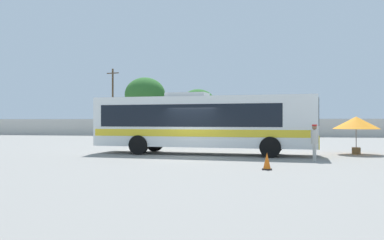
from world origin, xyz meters
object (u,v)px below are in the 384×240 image
(coach_bus_white_yellow, at_px, (201,121))
(utility_pole_near, at_px, (113,100))
(parked_car_second_silver, at_px, (201,130))
(roadside_tree_midleft, at_px, (198,105))
(vendor_umbrella_near_gate_orange, at_px, (356,123))
(attendant_by_bus_door, at_px, (314,140))
(parked_car_third_maroon, at_px, (257,130))
(roadside_tree_left, at_px, (145,95))
(parked_car_leftmost_black, at_px, (151,130))
(traffic_cone_on_apron, at_px, (267,161))

(coach_bus_white_yellow, distance_m, utility_pole_near, 34.22)
(parked_car_second_silver, relative_size, roadside_tree_midleft, 0.71)
(vendor_umbrella_near_gate_orange, height_order, roadside_tree_midleft, roadside_tree_midleft)
(attendant_by_bus_door, xyz_separation_m, parked_car_third_maroon, (-3.15, 26.25, -0.13))
(roadside_tree_left, height_order, roadside_tree_midleft, roadside_tree_left)
(parked_car_third_maroon, bearing_deg, coach_bus_white_yellow, -96.07)
(parked_car_leftmost_black, bearing_deg, parked_car_third_maroon, 4.99)
(utility_pole_near, bearing_deg, traffic_cone_on_apron, -60.43)
(vendor_umbrella_near_gate_orange, bearing_deg, parked_car_second_silver, 119.41)
(attendant_by_bus_door, distance_m, parked_car_second_silver, 27.50)
(parked_car_second_silver, bearing_deg, vendor_umbrella_near_gate_orange, -60.59)
(traffic_cone_on_apron, bearing_deg, parked_car_second_silver, 103.89)
(vendor_umbrella_near_gate_orange, xyz_separation_m, utility_pole_near, (-25.26, 28.01, 2.95))
(attendant_by_bus_door, relative_size, utility_pole_near, 0.18)
(attendant_by_bus_door, height_order, parked_car_leftmost_black, attendant_by_bus_door)
(attendant_by_bus_door, bearing_deg, vendor_umbrella_near_gate_orange, 58.32)
(utility_pole_near, distance_m, traffic_cone_on_apron, 41.68)
(roadside_tree_left, bearing_deg, traffic_cone_on_apron, -66.53)
(coach_bus_white_yellow, distance_m, traffic_cone_on_apron, 7.50)
(parked_car_second_silver, height_order, utility_pole_near, utility_pole_near)
(coach_bus_white_yellow, relative_size, vendor_umbrella_near_gate_orange, 4.91)
(vendor_umbrella_near_gate_orange, bearing_deg, attendant_by_bus_door, -121.68)
(parked_car_third_maroon, height_order, traffic_cone_on_apron, parked_car_third_maroon)
(coach_bus_white_yellow, height_order, parked_car_second_silver, coach_bus_white_yellow)
(coach_bus_white_yellow, relative_size, roadside_tree_left, 1.54)
(coach_bus_white_yellow, height_order, roadside_tree_left, roadside_tree_left)
(attendant_by_bus_door, bearing_deg, utility_pole_near, 124.89)
(attendant_by_bus_door, distance_m, parked_car_third_maroon, 26.44)
(parked_car_third_maroon, distance_m, roadside_tree_midleft, 11.20)
(roadside_tree_left, xyz_separation_m, traffic_cone_on_apron, (16.51, -38.03, -5.17))
(attendant_by_bus_door, xyz_separation_m, parked_car_leftmost_black, (-15.05, 25.21, -0.18))
(coach_bus_white_yellow, height_order, roadside_tree_midleft, roadside_tree_midleft)
(roadside_tree_midleft, height_order, traffic_cone_on_apron, roadside_tree_midleft)
(roadside_tree_left, relative_size, traffic_cone_on_apron, 12.28)
(utility_pole_near, distance_m, roadside_tree_left, 4.49)
(parked_car_third_maroon, distance_m, roadside_tree_left, 18.08)
(roadside_tree_midleft, bearing_deg, utility_pole_near, -174.32)
(vendor_umbrella_near_gate_orange, bearing_deg, traffic_cone_on_apron, -120.87)
(attendant_by_bus_door, relative_size, parked_car_third_maroon, 0.40)
(coach_bus_white_yellow, xyz_separation_m, roadside_tree_left, (-12.98, 31.59, 3.68))
(attendant_by_bus_door, bearing_deg, parked_car_third_maroon, 96.84)
(parked_car_third_maroon, xyz_separation_m, utility_pole_near, (-19.42, 6.12, 3.83))
(roadside_tree_midleft, bearing_deg, parked_car_leftmost_black, -115.70)
(roadside_tree_left, height_order, traffic_cone_on_apron, roadside_tree_left)
(vendor_umbrella_near_gate_orange, bearing_deg, utility_pole_near, 132.04)
(vendor_umbrella_near_gate_orange, distance_m, roadside_tree_midleft, 32.32)
(vendor_umbrella_near_gate_orange, distance_m, parked_car_leftmost_black, 27.39)
(parked_car_leftmost_black, bearing_deg, parked_car_second_silver, 6.30)
(utility_pole_near, bearing_deg, parked_car_leftmost_black, -43.58)
(attendant_by_bus_door, height_order, vendor_umbrella_near_gate_orange, vendor_umbrella_near_gate_orange)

